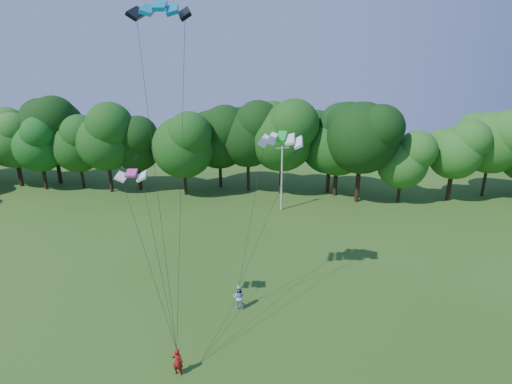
# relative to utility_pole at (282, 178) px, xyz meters

# --- Properties ---
(utility_pole) EXTENTS (1.48, 0.59, 7.70)m
(utility_pole) POSITION_rel_utility_pole_xyz_m (0.00, 0.00, 0.00)
(utility_pole) COLOR beige
(utility_pole) RESTS_ON ground
(kite_flyer_left) EXTENTS (0.67, 0.47, 1.74)m
(kite_flyer_left) POSITION_rel_utility_pole_xyz_m (-4.67, -26.76, -3.10)
(kite_flyer_left) COLOR maroon
(kite_flyer_left) RESTS_ON ground
(kite_flyer_right) EXTENTS (0.94, 0.75, 1.87)m
(kite_flyer_right) POSITION_rel_utility_pole_xyz_m (-2.14, -20.08, -3.04)
(kite_flyer_right) COLOR #A7CBE7
(kite_flyer_right) RESTS_ON ground
(kite_teal) EXTENTS (3.36, 1.89, 0.69)m
(kite_teal) POSITION_rel_utility_pole_xyz_m (-5.73, -22.30, 15.85)
(kite_teal) COLOR #057FA4
(kite_teal) RESTS_ON ground
(kite_green) EXTENTS (3.13, 1.72, 0.60)m
(kite_green) POSITION_rel_utility_pole_xyz_m (0.58, -17.24, 8.10)
(kite_green) COLOR green
(kite_green) RESTS_ON ground
(kite_pink) EXTENTS (1.91, 1.14, 0.32)m
(kite_pink) POSITION_rel_utility_pole_xyz_m (-7.99, -22.87, 6.82)
(kite_pink) COLOR #DB3C90
(kite_pink) RESTS_ON ground
(tree_back_west) EXTENTS (7.21, 7.21, 10.49)m
(tree_back_west) POSITION_rel_utility_pole_xyz_m (-32.65, 4.54, 2.58)
(tree_back_west) COLOR #331F14
(tree_back_west) RESTS_ON ground
(tree_back_center) EXTENTS (8.65, 8.65, 12.57)m
(tree_back_center) POSITION_rel_utility_pole_xyz_m (5.94, 7.32, 3.88)
(tree_back_center) COLOR #342014
(tree_back_center) RESTS_ON ground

